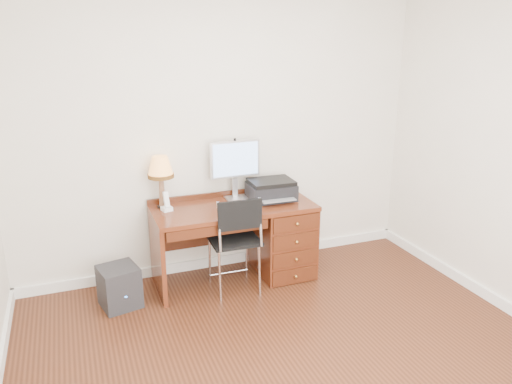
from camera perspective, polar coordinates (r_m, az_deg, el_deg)
name	(u,v)px	position (r m, az deg, el deg)	size (l,w,h in m)	color
ground	(296,363)	(3.83, 4.58, -18.87)	(4.00, 4.00, 0.00)	#36180C
room_shell	(264,313)	(4.28, 0.89, -13.68)	(4.00, 4.00, 4.00)	silver
desk	(265,234)	(4.87, 1.06, -4.87)	(1.50, 0.67, 0.75)	#5D2613
monitor	(235,162)	(4.77, -2.38, 3.41)	(0.49, 0.17, 0.57)	silver
keyboard	(239,209)	(4.53, -1.98, -1.97)	(0.39, 0.11, 0.01)	white
mouse_pad	(246,207)	(4.56, -1.16, -1.74)	(0.23, 0.23, 0.05)	black
printer	(271,190)	(4.80, 1.74, 0.27)	(0.44, 0.35, 0.19)	black
leg_lamp	(161,170)	(4.57, -10.85, 2.46)	(0.24, 0.24, 0.48)	black
phone	(167,205)	(4.56, -10.18, -1.49)	(0.10, 0.10, 0.18)	white
pen_cup	(252,192)	(4.85, -0.48, 0.00)	(0.09, 0.09, 0.11)	black
chair	(236,235)	(4.48, -2.30, -4.88)	(0.45, 0.45, 0.93)	black
equipment_box	(119,287)	(4.56, -15.35, -10.38)	(0.31, 0.31, 0.37)	black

